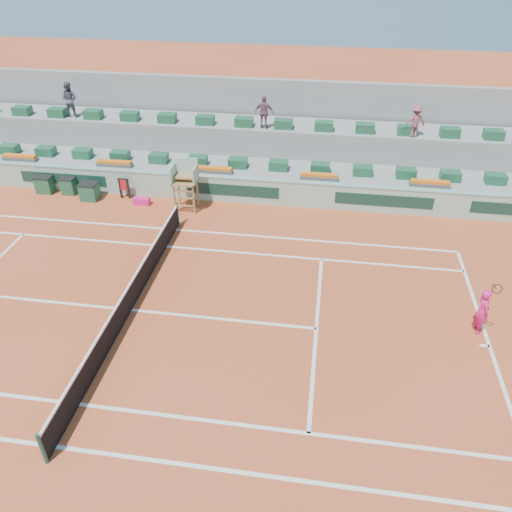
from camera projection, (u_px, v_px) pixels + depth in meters
The scene contains 20 objects.
ground at pixel (131, 310), 17.30m from camera, with size 90.00×90.00×0.00m, color #A94220.
seating_tier_lower at pixel (203, 168), 25.74m from camera, with size 36.00×4.00×1.20m, color gray.
seating_tier_upper at pixel (209, 144), 26.66m from camera, with size 36.00×2.40×2.60m, color gray.
stadium_back_wall at pixel (215, 118), 27.47m from camera, with size 36.00×0.40×4.40m, color gray.
player_bag at pixel (142, 201), 23.65m from camera, with size 0.77×0.34×0.34m, color #E21D77.
spectator_left at pixel (69, 99), 26.00m from camera, with size 0.86×0.67×1.77m, color #504F5C.
spectator_mid at pixel (264, 112), 24.47m from camera, with size 0.95×0.39×1.62m, color #785061.
spectator_right at pixel (415, 121), 23.53m from camera, with size 0.99×0.57×1.53m, color #8D4650.
court_lines at pixel (131, 310), 17.30m from camera, with size 23.89×11.09×0.01m.
tennis_net at pixel (129, 298), 17.01m from camera, with size 0.10×11.97×1.10m.
advertising_hoarding at pixel (193, 186), 23.91m from camera, with size 36.00×0.34×1.26m.
umpire_chair at pixel (185, 178), 22.59m from camera, with size 1.10×0.90×2.40m.
seat_row_lower at pixel (198, 160), 24.54m from camera, with size 32.90×0.60×0.44m.
seat_row_upper at pixel (205, 120), 25.32m from camera, with size 32.90×0.60×0.44m.
flower_planters at pixel (164, 167), 24.12m from camera, with size 26.80×0.36×0.28m.
drink_cooler_a at pixel (89, 191), 23.96m from camera, with size 0.85×0.73×0.84m.
drink_cooler_b at pixel (69, 186), 24.46m from camera, with size 0.70×0.60×0.84m.
drink_cooler_c at pixel (45, 184), 24.62m from camera, with size 0.84×0.73×0.84m.
towel_rack at pixel (124, 187), 23.95m from camera, with size 0.55×0.09×1.03m.
tennis_player at pixel (482, 311), 15.98m from camera, with size 0.51×0.90×2.28m.
Camera 1 is at (6.26, -12.51, 11.22)m, focal length 35.00 mm.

